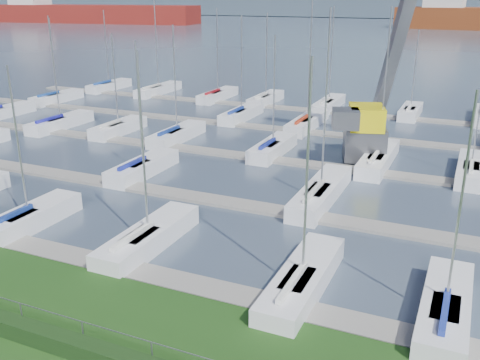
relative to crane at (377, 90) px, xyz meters
The scene contains 8 objects.
water 229.91m from the crane, 90.95° to the left, with size 800.00×540.00×0.20m, color #414E5F.
hedge 31.23m from the crane, 97.11° to the right, with size 80.00×0.70×0.70m, color #1A3413.
fence 30.71m from the crane, 97.21° to the right, with size 0.04×0.04×80.00m, color gray.
foothill 299.83m from the crane, 90.73° to the left, with size 900.00×80.00×12.00m, color #41505F.
docks 7.93m from the crane, 132.34° to the right, with size 90.00×41.60×0.25m.
crane is the anchor object (origin of this frame).
cargo_ship_west 229.00m from the crane, 134.90° to the left, with size 98.57×29.69×21.50m.
sailboat_fleet 6.52m from the crane, behind, with size 75.80×49.94×13.00m.
Camera 1 is at (11.11, -12.92, 12.55)m, focal length 40.00 mm.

